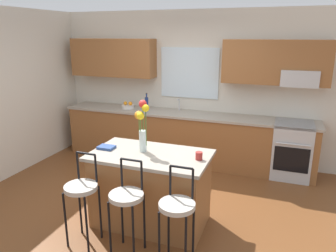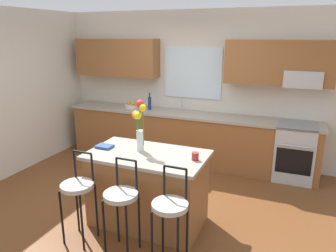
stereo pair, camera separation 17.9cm
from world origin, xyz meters
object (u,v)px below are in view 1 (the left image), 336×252
object	(u,v)px
bar_stool_near	(82,191)
cookbook	(106,147)
oven_range	(292,150)
bar_stool_middle	(127,200)
mug_ceramic	(199,156)
fruit_bowl_oranges	(128,106)
bar_stool_far	(177,210)
flower_vase	(142,123)
kitchen_island	(151,189)
bottle_olive_oil	(147,103)

from	to	relation	value
bar_stool_near	cookbook	world-z (taller)	bar_stool_near
oven_range	bar_stool_near	xyz separation A→B (m)	(-2.18, -2.67, 0.18)
bar_stool_middle	cookbook	world-z (taller)	bar_stool_middle
mug_ceramic	cookbook	xyz separation A→B (m)	(-1.17, -0.04, -0.03)
fruit_bowl_oranges	bar_stool_far	bearing A→B (deg)	-54.95
flower_vase	mug_ceramic	world-z (taller)	flower_vase
kitchen_island	bar_stool_far	world-z (taller)	bar_stool_far
bar_stool_near	mug_ceramic	bearing A→B (deg)	29.49
cookbook	bottle_olive_oil	distance (m)	2.13
bottle_olive_oil	cookbook	bearing A→B (deg)	-79.83
fruit_bowl_oranges	bottle_olive_oil	world-z (taller)	bottle_olive_oil
bar_stool_middle	mug_ceramic	xyz separation A→B (m)	(0.59, 0.65, 0.33)
kitchen_island	bar_stool_near	size ratio (longest dim) A/B	1.36
kitchen_island	cookbook	xyz separation A→B (m)	(-0.58, -0.02, 0.47)
bar_stool_far	bar_stool_middle	bearing A→B (deg)	180.00
cookbook	fruit_bowl_oranges	distance (m)	2.23
bar_stool_near	mug_ceramic	size ratio (longest dim) A/B	11.58
oven_range	mug_ceramic	distance (m)	2.34
oven_range	bottle_olive_oil	bearing A→B (deg)	179.45
bar_stool_far	mug_ceramic	distance (m)	0.73
oven_range	kitchen_island	bearing A→B (deg)	-128.50
mug_ceramic	kitchen_island	bearing A→B (deg)	-177.99
cookbook	fruit_bowl_oranges	bearing A→B (deg)	110.06
bar_stool_far	cookbook	distance (m)	1.31
mug_ceramic	fruit_bowl_oranges	world-z (taller)	fruit_bowl_oranges
fruit_bowl_oranges	kitchen_island	bearing A→B (deg)	-57.07
kitchen_island	oven_range	bearing A→B (deg)	51.50
kitchen_island	cookbook	bearing A→B (deg)	-177.89
flower_vase	bottle_olive_oil	world-z (taller)	flower_vase
kitchen_island	bar_stool_near	xyz separation A→B (m)	(-0.55, -0.62, 0.17)
kitchen_island	fruit_bowl_oranges	distance (m)	2.52
kitchen_island	mug_ceramic	distance (m)	0.78
cookbook	mug_ceramic	bearing A→B (deg)	2.06
mug_ceramic	bottle_olive_oil	distance (m)	2.57
flower_vase	cookbook	xyz separation A→B (m)	(-0.46, -0.07, -0.34)
bar_stool_near	flower_vase	world-z (taller)	flower_vase
bar_stool_middle	kitchen_island	bearing A→B (deg)	90.00
flower_vase	bar_stool_middle	bearing A→B (deg)	-80.12
mug_ceramic	bottle_olive_oil	size ratio (longest dim) A/B	0.28
flower_vase	oven_range	bearing A→B (deg)	48.89
bar_stool_middle	bottle_olive_oil	size ratio (longest dim) A/B	3.30
mug_ceramic	bar_stool_far	bearing A→B (deg)	-93.62
bar_stool_far	mug_ceramic	size ratio (longest dim) A/B	11.58
kitchen_island	bar_stool_middle	size ratio (longest dim) A/B	1.36
bar_stool_middle	flower_vase	size ratio (longest dim) A/B	1.66
flower_vase	fruit_bowl_oranges	world-z (taller)	flower_vase
bottle_olive_oil	bar_stool_far	bearing A→B (deg)	-60.87
flower_vase	cookbook	bearing A→B (deg)	-171.52
bar_stool_near	bar_stool_middle	xyz separation A→B (m)	(0.55, 0.00, 0.00)
bar_stool_near	bar_stool_far	distance (m)	1.10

